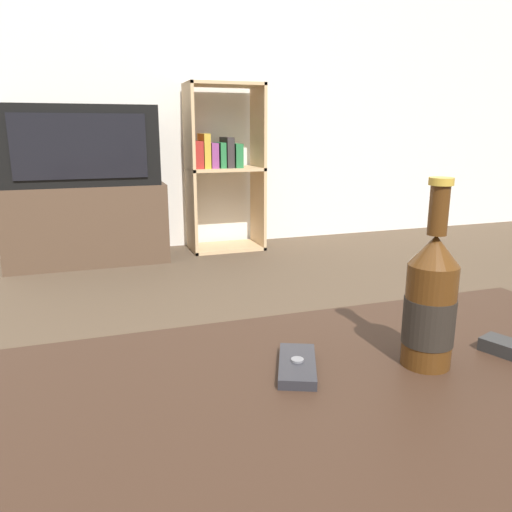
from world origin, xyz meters
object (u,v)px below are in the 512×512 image
object	(u,v)px
tv_stand	(87,223)
beer_bottle	(430,303)
bookshelf	(222,164)
cell_phone	(297,365)
television	(80,145)

from	to	relation	value
tv_stand	beer_bottle	bearing A→B (deg)	-80.21
bookshelf	beer_bottle	size ratio (longest dim) A/B	4.12
bookshelf	cell_phone	distance (m)	2.75
television	bookshelf	bearing A→B (deg)	4.52
beer_bottle	cell_phone	xyz separation A→B (m)	(-0.18, 0.04, -0.09)
tv_stand	television	world-z (taller)	television
beer_bottle	cell_phone	world-z (taller)	beer_bottle
television	beer_bottle	distance (m)	2.70
television	beer_bottle	xyz separation A→B (m)	(0.46, -2.66, -0.14)
beer_bottle	cell_phone	size ratio (longest dim) A/B	2.09
bookshelf	beer_bottle	xyz separation A→B (m)	(-0.42, -2.72, -0.01)
television	cell_phone	distance (m)	2.64
cell_phone	beer_bottle	bearing A→B (deg)	10.04
tv_stand	beer_bottle	world-z (taller)	beer_bottle
tv_stand	bookshelf	xyz separation A→B (m)	(0.88, 0.07, 0.34)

